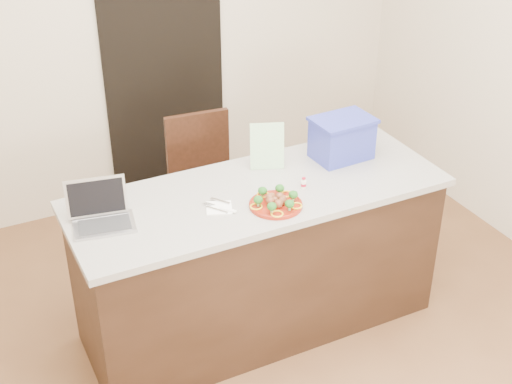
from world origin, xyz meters
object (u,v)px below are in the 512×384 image
plate (276,204)px  chair (205,177)px  yogurt_bottle (304,184)px  blue_box (342,138)px  island (258,259)px  napkin (219,208)px  laptop (100,212)px

plate → chair: 1.14m
yogurt_bottle → blue_box: (0.37, 0.21, 0.10)m
island → blue_box: 0.84m
plate → chair: (0.04, 1.07, -0.38)m
napkin → yogurt_bottle: yogurt_bottle is taller
island → laptop: size_ratio=6.20×
yogurt_bottle → plate: bearing=-155.6°
yogurt_bottle → chair: 1.06m
blue_box → chair: bearing=123.4°
laptop → yogurt_bottle: bearing=2.1°
yogurt_bottle → blue_box: blue_box is taller
plate → laptop: size_ratio=0.83×
plate → yogurt_bottle: 0.24m
yogurt_bottle → laptop: laptop is taller
yogurt_bottle → chair: (-0.18, 0.97, -0.40)m
island → plate: (0.00, -0.19, 0.47)m
blue_box → chair: 1.06m
island → laptop: bearing=175.4°
plate → blue_box: 0.68m
island → blue_box: blue_box is taller
laptop → chair: size_ratio=0.34×
plate → blue_box: size_ratio=0.78×
island → plate: size_ratio=7.44×
napkin → plate: bearing=-22.5°
island → plate: plate is taller
plate → laptop: 0.89m
napkin → chair: chair is taller
island → plate: bearing=-88.7°
plate → napkin: (-0.27, 0.11, -0.01)m
chair → napkin: bearing=-103.2°
laptop → blue_box: (1.44, 0.06, 0.07)m
island → chair: chair is taller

